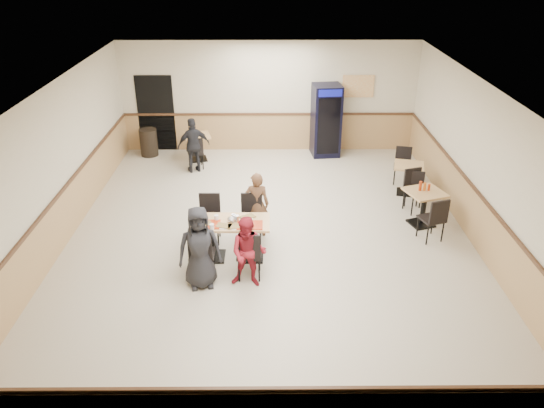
{
  "coord_description": "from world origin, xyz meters",
  "views": [
    {
      "loc": [
        -0.01,
        -9.14,
        5.36
      ],
      "look_at": [
        0.05,
        -0.5,
        1.01
      ],
      "focal_mm": 35.0,
      "sensor_mm": 36.0,
      "label": 1
    }
  ],
  "objects_px": {
    "back_table": "(198,143)",
    "lone_diner": "(194,145)",
    "diner_man_opposite": "(257,204)",
    "main_table": "(231,234)",
    "diner_woman_right": "(249,252)",
    "diner_woman_left": "(199,248)",
    "side_table_far": "(408,174)",
    "trash_bin": "(149,142)",
    "pepsi_cooler": "(326,120)",
    "side_table_near": "(424,203)"
  },
  "relations": [
    {
      "from": "back_table",
      "to": "lone_diner",
      "type": "bearing_deg",
      "value": -90.0
    },
    {
      "from": "lone_diner",
      "to": "diner_man_opposite",
      "type": "bearing_deg",
      "value": 94.9
    },
    {
      "from": "main_table",
      "to": "lone_diner",
      "type": "xyz_separation_m",
      "value": [
        -1.19,
        4.12,
        0.19
      ]
    },
    {
      "from": "diner_woman_right",
      "to": "lone_diner",
      "type": "distance_m",
      "value": 5.22
    },
    {
      "from": "diner_woman_left",
      "to": "lone_diner",
      "type": "distance_m",
      "value": 5.04
    },
    {
      "from": "diner_woman_right",
      "to": "side_table_far",
      "type": "relative_size",
      "value": 1.6
    },
    {
      "from": "lone_diner",
      "to": "trash_bin",
      "type": "height_order",
      "value": "lone_diner"
    },
    {
      "from": "diner_woman_left",
      "to": "pepsi_cooler",
      "type": "bearing_deg",
      "value": 54.94
    },
    {
      "from": "diner_woman_right",
      "to": "trash_bin",
      "type": "height_order",
      "value": "diner_woman_right"
    },
    {
      "from": "side_table_far",
      "to": "lone_diner",
      "type": "bearing_deg",
      "value": 165.29
    },
    {
      "from": "diner_woman_right",
      "to": "trash_bin",
      "type": "bearing_deg",
      "value": 123.99
    },
    {
      "from": "diner_man_opposite",
      "to": "back_table",
      "type": "xyz_separation_m",
      "value": [
        -1.65,
        4.04,
        -0.21
      ]
    },
    {
      "from": "diner_man_opposite",
      "to": "pepsi_cooler",
      "type": "height_order",
      "value": "pepsi_cooler"
    },
    {
      "from": "diner_woman_right",
      "to": "lone_diner",
      "type": "xyz_separation_m",
      "value": [
        -1.54,
        4.99,
        0.06
      ]
    },
    {
      "from": "diner_woman_left",
      "to": "trash_bin",
      "type": "relative_size",
      "value": 1.99
    },
    {
      "from": "diner_woman_left",
      "to": "side_table_near",
      "type": "relative_size",
      "value": 1.65
    },
    {
      "from": "diner_woman_right",
      "to": "diner_man_opposite",
      "type": "xyz_separation_m",
      "value": [
        0.11,
        1.73,
        0.03
      ]
    },
    {
      "from": "diner_woman_left",
      "to": "trash_bin",
      "type": "bearing_deg",
      "value": 97.7
    },
    {
      "from": "main_table",
      "to": "trash_bin",
      "type": "bearing_deg",
      "value": 116.27
    },
    {
      "from": "pepsi_cooler",
      "to": "trash_bin",
      "type": "bearing_deg",
      "value": 174.3
    },
    {
      "from": "diner_woman_left",
      "to": "trash_bin",
      "type": "height_order",
      "value": "diner_woman_left"
    },
    {
      "from": "main_table",
      "to": "diner_woman_left",
      "type": "relative_size",
      "value": 0.97
    },
    {
      "from": "diner_man_opposite",
      "to": "pepsi_cooler",
      "type": "relative_size",
      "value": 0.7
    },
    {
      "from": "diner_woman_left",
      "to": "diner_woman_right",
      "type": "height_order",
      "value": "diner_woman_left"
    },
    {
      "from": "main_table",
      "to": "back_table",
      "type": "xyz_separation_m",
      "value": [
        -1.19,
        4.91,
        -0.05
      ]
    },
    {
      "from": "diner_woman_left",
      "to": "side_table_near",
      "type": "height_order",
      "value": "diner_woman_left"
    },
    {
      "from": "side_table_near",
      "to": "pepsi_cooler",
      "type": "xyz_separation_m",
      "value": [
        -1.63,
        4.04,
        0.46
      ]
    },
    {
      "from": "main_table",
      "to": "pepsi_cooler",
      "type": "xyz_separation_m",
      "value": [
        2.25,
        5.3,
        0.46
      ]
    },
    {
      "from": "main_table",
      "to": "back_table",
      "type": "relative_size",
      "value": 1.82
    },
    {
      "from": "side_table_near",
      "to": "trash_bin",
      "type": "xyz_separation_m",
      "value": [
        -6.45,
        4.0,
        -0.13
      ]
    },
    {
      "from": "side_table_near",
      "to": "diner_woman_right",
      "type": "bearing_deg",
      "value": -148.86
    },
    {
      "from": "diner_man_opposite",
      "to": "side_table_far",
      "type": "bearing_deg",
      "value": -150.09
    },
    {
      "from": "trash_bin",
      "to": "diner_man_opposite",
      "type": "bearing_deg",
      "value": -55.33
    },
    {
      "from": "main_table",
      "to": "side_table_near",
      "type": "bearing_deg",
      "value": 18.17
    },
    {
      "from": "side_table_near",
      "to": "side_table_far",
      "type": "xyz_separation_m",
      "value": [
        0.04,
        1.52,
        -0.03
      ]
    },
    {
      "from": "diner_man_opposite",
      "to": "lone_diner",
      "type": "height_order",
      "value": "lone_diner"
    },
    {
      "from": "side_table_near",
      "to": "diner_man_opposite",
      "type": "bearing_deg",
      "value": -173.4
    },
    {
      "from": "side_table_near",
      "to": "trash_bin",
      "type": "relative_size",
      "value": 1.21
    },
    {
      "from": "main_table",
      "to": "diner_woman_left",
      "type": "bearing_deg",
      "value": -117.9
    },
    {
      "from": "diner_man_opposite",
      "to": "trash_bin",
      "type": "bearing_deg",
      "value": -54.37
    },
    {
      "from": "diner_woman_left",
      "to": "diner_man_opposite",
      "type": "xyz_separation_m",
      "value": [
        0.92,
        1.73,
        -0.07
      ]
    },
    {
      "from": "trash_bin",
      "to": "main_table",
      "type": "bearing_deg",
      "value": -63.89
    },
    {
      "from": "side_table_far",
      "to": "side_table_near",
      "type": "bearing_deg",
      "value": -91.59
    },
    {
      "from": "diner_woman_left",
      "to": "pepsi_cooler",
      "type": "relative_size",
      "value": 0.77
    },
    {
      "from": "side_table_near",
      "to": "trash_bin",
      "type": "distance_m",
      "value": 7.59
    },
    {
      "from": "trash_bin",
      "to": "diner_woman_right",
      "type": "bearing_deg",
      "value": -64.43
    },
    {
      "from": "main_table",
      "to": "lone_diner",
      "type": "height_order",
      "value": "lone_diner"
    },
    {
      "from": "main_table",
      "to": "side_table_far",
      "type": "bearing_deg",
      "value": 35.49
    },
    {
      "from": "side_table_near",
      "to": "back_table",
      "type": "xyz_separation_m",
      "value": [
        -5.06,
        3.65,
        -0.04
      ]
    },
    {
      "from": "main_table",
      "to": "lone_diner",
      "type": "bearing_deg",
      "value": 106.22
    }
  ]
}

